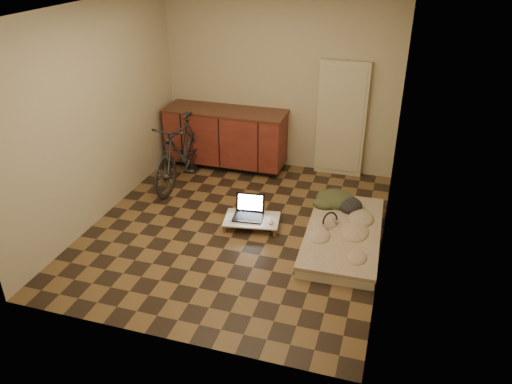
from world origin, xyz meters
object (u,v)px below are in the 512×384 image
(lap_desk, at_px, (252,219))
(laptop, at_px, (249,212))
(futon, at_px, (343,235))
(bicycle, at_px, (181,148))

(lap_desk, relative_size, laptop, 1.84)
(futon, relative_size, laptop, 4.51)
(bicycle, height_order, laptop, bicycle)
(bicycle, xyz_separation_m, lap_desk, (1.33, -0.89, -0.44))
(bicycle, relative_size, lap_desk, 2.28)
(bicycle, distance_m, laptop, 1.57)
(bicycle, height_order, futon, bicycle)
(bicycle, height_order, lap_desk, bicycle)
(laptop, bearing_deg, futon, -9.19)
(bicycle, bearing_deg, lap_desk, -32.59)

